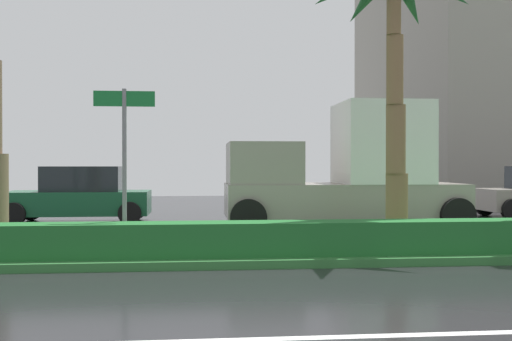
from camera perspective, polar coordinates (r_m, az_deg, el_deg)
name	(u,v)px	position (r m, az deg, el deg)	size (l,w,h in m)	color
ground_plane	(216,248)	(13.12, -3.84, -7.42)	(90.00, 42.00, 0.10)	black
near_lane_divider_stripe	(237,340)	(6.26, -1.81, -15.84)	(81.00, 0.14, 0.01)	white
median_strip	(217,249)	(12.12, -3.69, -7.49)	(85.50, 4.00, 0.15)	#2D6B33
median_hedge	(220,239)	(10.68, -3.44, -6.55)	(76.50, 0.70, 0.60)	#1E6028
palm_tree_centre_left	(393,0)	(13.15, 12.95, 15.57)	(3.56, 3.54, 6.30)	brown
street_name_sign	(124,148)	(11.12, -12.44, 2.13)	(1.10, 0.08, 3.00)	slate
car_in_traffic_second	(80,195)	(19.11, -16.44, -2.30)	(4.30, 2.02, 1.72)	#195133
box_truck_lead	(346,173)	(16.46, 8.59, -0.23)	(6.40, 2.64, 3.46)	gray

